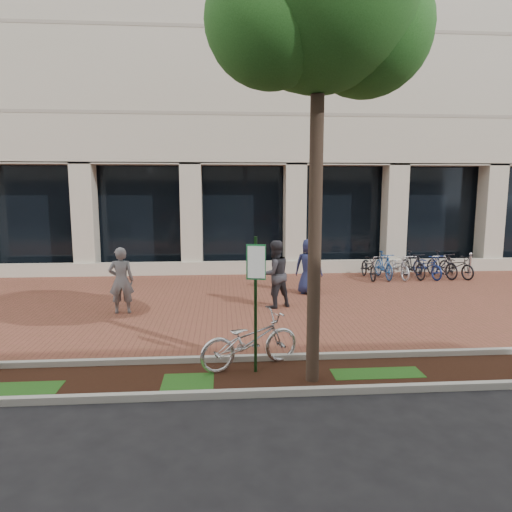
{
  "coord_description": "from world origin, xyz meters",
  "views": [
    {
      "loc": [
        -0.84,
        -12.8,
        3.26
      ],
      "look_at": [
        0.06,
        -0.8,
        1.48
      ],
      "focal_mm": 32.0,
      "sensor_mm": 36.0,
      "label": 1
    }
  ],
  "objects": [
    {
      "name": "ground",
      "position": [
        0.0,
        0.0,
        0.0
      ],
      "size": [
        120.0,
        120.0,
        0.0
      ],
      "primitive_type": "plane",
      "color": "black",
      "rests_on": "ground"
    },
    {
      "name": "brick_plaza",
      "position": [
        0.0,
        0.0,
        0.01
      ],
      "size": [
        40.0,
        9.0,
        0.01
      ],
      "primitive_type": "cube",
      "color": "brown",
      "rests_on": "ground"
    },
    {
      "name": "planting_strip",
      "position": [
        0.0,
        -5.25,
        0.01
      ],
      "size": [
        40.0,
        1.5,
        0.01
      ],
      "primitive_type": "cube",
      "color": "black",
      "rests_on": "ground"
    },
    {
      "name": "curb_plaza_side",
      "position": [
        0.0,
        -4.5,
        0.06
      ],
      "size": [
        40.0,
        0.12,
        0.12
      ],
      "primitive_type": "cube",
      "color": "#A6A59C",
      "rests_on": "ground"
    },
    {
      "name": "curb_street_side",
      "position": [
        0.0,
        -6.0,
        0.06
      ],
      "size": [
        40.0,
        0.12,
        0.12
      ],
      "primitive_type": "cube",
      "color": "#A6A59C",
      "rests_on": "ground"
    },
    {
      "name": "near_office_building",
      "position": [
        0.0,
        10.47,
        10.05
      ],
      "size": [
        40.0,
        12.12,
        16.0
      ],
      "color": "beige",
      "rests_on": "ground"
    },
    {
      "name": "parking_sign",
      "position": [
        -0.27,
        -5.04,
        1.56
      ],
      "size": [
        0.34,
        0.07,
        2.45
      ],
      "rotation": [
        0.0,
        0.0,
        -0.2
      ],
      "color": "#133514",
      "rests_on": "ground"
    },
    {
      "name": "street_tree",
      "position": [
        0.72,
        -5.43,
        6.05
      ],
      "size": [
        3.66,
        3.05,
        7.78
      ],
      "color": "#433226",
      "rests_on": "ground"
    },
    {
      "name": "locked_bicycle",
      "position": [
        -0.35,
        -4.77,
        0.51
      ],
      "size": [
        2.05,
        1.35,
        1.02
      ],
      "primitive_type": "imported",
      "rotation": [
        0.0,
        0.0,
        1.95
      ],
      "color": "silver",
      "rests_on": "ground"
    },
    {
      "name": "pedestrian_left",
      "position": [
        -3.49,
        -0.87,
        0.88
      ],
      "size": [
        0.68,
        0.49,
        1.76
      ],
      "primitive_type": "imported",
      "rotation": [
        0.0,
        0.0,
        3.25
      ],
      "color": "slate",
      "rests_on": "ground"
    },
    {
      "name": "pedestrian_mid",
      "position": [
        0.59,
        -0.54,
        0.93
      ],
      "size": [
        1.12,
        1.02,
        1.87
      ],
      "primitive_type": "imported",
      "rotation": [
        0.0,
        0.0,
        3.56
      ],
      "color": "#2C2C31",
      "rests_on": "ground"
    },
    {
      "name": "pedestrian_right",
      "position": [
        1.84,
        0.99,
        0.87
      ],
      "size": [
        0.98,
        0.78,
        1.75
      ],
      "primitive_type": "imported",
      "rotation": [
        0.0,
        0.0,
        2.85
      ],
      "color": "#1F254D",
      "rests_on": "ground"
    },
    {
      "name": "bollard",
      "position": [
        8.49,
        3.51,
        0.45
      ],
      "size": [
        0.12,
        0.12,
        0.89
      ],
      "color": "silver",
      "rests_on": "ground"
    },
    {
      "name": "bike_rack_cluster",
      "position": [
        6.14,
        3.21,
        0.46
      ],
      "size": [
        4.14,
        1.8,
        0.99
      ],
      "rotation": [
        0.0,
        0.0,
        0.08
      ],
      "color": "black",
      "rests_on": "ground"
    }
  ]
}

